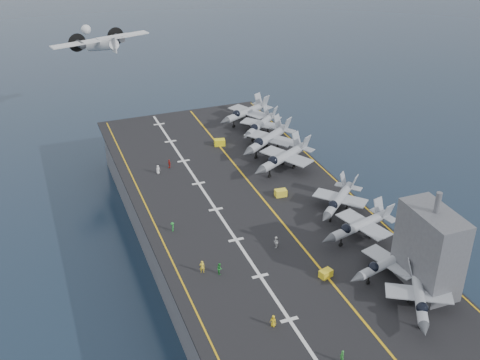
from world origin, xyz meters
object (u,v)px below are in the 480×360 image
object	(u,v)px
fighter_jet_0	(420,296)
transport_plane	(102,45)
tow_cart_a	(326,274)
island_superstructure	(431,240)

from	to	relation	value
fighter_jet_0	transport_plane	world-z (taller)	transport_plane
tow_cart_a	transport_plane	xyz separation A→B (m)	(-16.87, 84.69, 12.84)
transport_plane	fighter_jet_0	bearing A→B (deg)	-75.29
transport_plane	tow_cart_a	bearing A→B (deg)	-78.73
tow_cart_a	transport_plane	bearing A→B (deg)	101.27
island_superstructure	tow_cart_a	world-z (taller)	island_superstructure
island_superstructure	tow_cart_a	bearing A→B (deg)	151.97
island_superstructure	fighter_jet_0	size ratio (longest dim) A/B	0.94
island_superstructure	fighter_jet_0	xyz separation A→B (m)	(-4.00, -4.23, -5.19)
tow_cart_a	transport_plane	size ratio (longest dim) A/B	0.08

